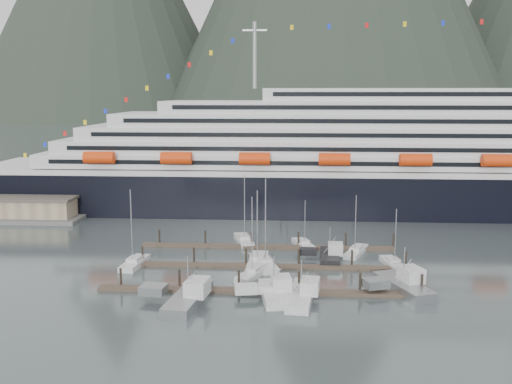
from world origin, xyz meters
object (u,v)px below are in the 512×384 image
trawler_d (403,285)px  trawler_e (329,255)px  cruise_ship (416,163)px  sailboat_c (258,261)px  sailboat_f (303,244)px  trawler_c (300,294)px  sailboat_a (135,263)px  sailboat_h (393,264)px  sailboat_d (255,273)px  sailboat_b (264,264)px  sailboat_g (356,252)px  sailboat_e (244,240)px  trawler_a (187,297)px  trawler_b (273,292)px

trawler_d → trawler_e: trawler_d is taller
cruise_ship → sailboat_c: cruise_ship is taller
sailboat_f → trawler_c: 30.25m
sailboat_a → sailboat_h: size_ratio=1.31×
sailboat_h → trawler_e: sailboat_h is taller
sailboat_a → sailboat_d: size_ratio=1.03×
sailboat_b → sailboat_g: (16.49, 9.11, -0.05)m
trawler_e → sailboat_f: bearing=27.5°
sailboat_d → sailboat_h: (23.18, 6.67, -0.02)m
cruise_ship → sailboat_e: size_ratio=14.89×
trawler_c → sailboat_c: bearing=28.3°
sailboat_a → sailboat_f: 32.67m
sailboat_a → trawler_a: bearing=-140.1°
sailboat_h → trawler_a: (-31.79, -20.26, 0.54)m
sailboat_a → trawler_b: size_ratio=1.26×
sailboat_d → sailboat_h: sailboat_d is taller
sailboat_e → cruise_ship: bearing=-63.3°
sailboat_c → trawler_e: sailboat_c is taller
trawler_d → sailboat_d: bearing=52.6°
trawler_a → trawler_b: (11.99, 2.79, -0.05)m
sailboat_b → sailboat_d: 5.28m
sailboat_f → trawler_a: (-16.67, -32.67, 0.55)m
sailboat_g → sailboat_h: size_ratio=1.09×
sailboat_a → sailboat_h: sailboat_a is taller
sailboat_a → sailboat_f: sailboat_a is taller
sailboat_a → sailboat_c: bearing=-78.0°
sailboat_f → trawler_a: 36.68m
cruise_ship → trawler_e: bearing=-116.9°
trawler_c → trawler_d: size_ratio=1.01×
sailboat_g → sailboat_h: bearing=-124.0°
trawler_d → sailboat_h: bearing=-24.6°
sailboat_f → trawler_c: (-0.78, -30.24, 0.46)m
sailboat_b → trawler_a: sailboat_b is taller
sailboat_f → trawler_a: bearing=134.7°
sailboat_b → sailboat_d: (-1.19, -5.14, -0.03)m
cruise_ship → sailboat_f: bearing=-127.0°
sailboat_f → trawler_c: size_ratio=0.73×
trawler_b → trawler_c: size_ratio=0.85×
sailboat_h → trawler_b: bearing=121.4°
sailboat_h → trawler_c: sailboat_h is taller
trawler_c → trawler_e: trawler_e is taller
sailboat_c → trawler_c: 19.12m
sailboat_d → trawler_e: size_ratio=1.33×
cruise_ship → sailboat_d: cruise_ship is taller
sailboat_c → sailboat_f: sailboat_c is taller
trawler_d → sailboat_f: bearing=7.9°
sailboat_e → trawler_a: (-4.96, -34.97, 0.51)m
sailboat_b → sailboat_g: size_ratio=1.37×
sailboat_a → sailboat_b: 22.11m
sailboat_a → trawler_e: 33.87m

